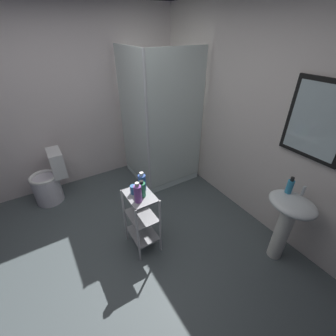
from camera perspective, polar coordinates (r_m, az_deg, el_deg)
The scene contains 13 objects.
ground_plane at distance 2.78m, azimuth -12.24°, elevation -21.51°, with size 4.20×4.20×0.02m, color #4B5558.
wall_back at distance 2.92m, azimuth 21.01°, elevation 11.08°, with size 4.20×0.14×2.50m.
wall_left at distance 3.65m, azimuth -25.50°, elevation 14.01°, with size 0.10×4.20×2.50m, color silver.
shower_stall at distance 3.67m, azimuth -2.36°, elevation 3.87°, with size 0.92×0.92×2.00m.
pedestal_sink at distance 2.62m, azimuth 27.80°, elevation -10.75°, with size 0.46×0.37×0.81m.
sink_faucet at distance 2.55m, azimuth 30.85°, elevation -4.89°, with size 0.03×0.03×0.10m, color silver.
toilet at distance 3.66m, azimuth -27.55°, elevation -3.06°, with size 0.37×0.49×0.76m.
storage_cart at distance 2.54m, azimuth -6.65°, elevation -12.10°, with size 0.38×0.28×0.74m.
hand_soap_bottle at distance 2.50m, azimuth 28.24°, elevation -4.01°, with size 0.06×0.06×0.18m.
conditioner_bottle_purple at distance 2.21m, azimuth -7.58°, elevation -6.30°, with size 0.08×0.08×0.22m.
shampoo_bottle_blue at distance 2.35m, azimuth -6.52°, elevation -3.58°, with size 0.08×0.08×0.22m.
body_wash_bottle_green at distance 2.28m, azimuth -6.57°, elevation -5.31°, with size 0.07×0.07×0.18m.
rinse_cup at distance 2.35m, azimuth -8.66°, elevation -5.37°, with size 0.07×0.07×0.09m, color #3870B2.
Camera 1 is at (1.65, -0.37, 2.20)m, focal length 24.32 mm.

